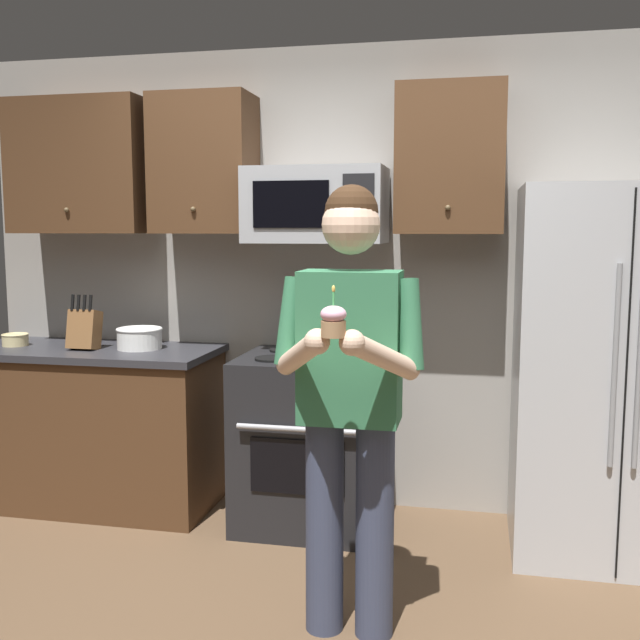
# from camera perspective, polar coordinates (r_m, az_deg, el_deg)

# --- Properties ---
(wall_back) EXTENTS (4.40, 0.10, 2.60)m
(wall_back) POSITION_cam_1_polar(r_m,az_deg,el_deg) (4.23, 2.49, 3.06)
(wall_back) COLOR gray
(wall_back) RESTS_ON ground
(oven_range) EXTENTS (0.76, 0.70, 0.93)m
(oven_range) POSITION_cam_1_polar(r_m,az_deg,el_deg) (4.03, -0.65, -9.28)
(oven_range) COLOR black
(oven_range) RESTS_ON ground
(microwave) EXTENTS (0.74, 0.41, 0.40)m
(microwave) POSITION_cam_1_polar(r_m,az_deg,el_deg) (3.98, -0.29, 8.86)
(microwave) COLOR #9EA0A5
(refrigerator) EXTENTS (0.90, 0.75, 1.80)m
(refrigerator) POSITION_cam_1_polar(r_m,az_deg,el_deg) (3.85, 21.60, -3.84)
(refrigerator) COLOR #B7BABF
(refrigerator) RESTS_ON ground
(cabinet_row_upper) EXTENTS (2.78, 0.36, 0.76)m
(cabinet_row_upper) POSITION_cam_1_polar(r_m,az_deg,el_deg) (4.21, -7.98, 11.84)
(cabinet_row_upper) COLOR #4C301C
(counter_left) EXTENTS (1.44, 0.66, 0.92)m
(counter_left) POSITION_cam_1_polar(r_m,az_deg,el_deg) (4.51, -17.09, -7.82)
(counter_left) COLOR #4C301C
(counter_left) RESTS_ON ground
(knife_block) EXTENTS (0.16, 0.15, 0.32)m
(knife_block) POSITION_cam_1_polar(r_m,az_deg,el_deg) (4.36, -17.78, -0.67)
(knife_block) COLOR brown
(knife_block) RESTS_ON counter_left
(bowl_large_white) EXTENTS (0.26, 0.26, 0.12)m
(bowl_large_white) POSITION_cam_1_polar(r_m,az_deg,el_deg) (4.29, -13.80, -1.34)
(bowl_large_white) COLOR white
(bowl_large_white) RESTS_ON counter_left
(bowl_small_colored) EXTENTS (0.15, 0.15, 0.07)m
(bowl_small_colored) POSITION_cam_1_polar(r_m,az_deg,el_deg) (4.63, -22.52, -1.39)
(bowl_small_colored) COLOR beige
(bowl_small_colored) RESTS_ON counter_left
(person) EXTENTS (0.60, 0.48, 1.76)m
(person) POSITION_cam_1_polar(r_m,az_deg,el_deg) (2.82, 2.31, -5.23)
(person) COLOR #383F59
(person) RESTS_ON ground
(cupcake) EXTENTS (0.09, 0.09, 0.17)m
(cupcake) POSITION_cam_1_polar(r_m,az_deg,el_deg) (2.45, 1.04, -0.07)
(cupcake) COLOR #A87F56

